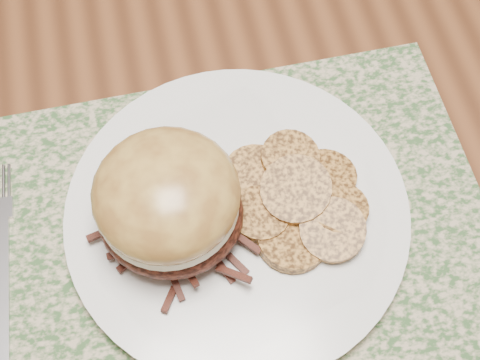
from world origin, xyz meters
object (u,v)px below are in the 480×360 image
(fork, at_px, (0,258))
(dining_table, at_px, (460,142))
(dinner_plate, at_px, (237,214))
(pork_sandwich, at_px, (168,202))

(fork, bearing_deg, dining_table, 11.61)
(dinner_plate, bearing_deg, pork_sandwich, -178.15)
(dinner_plate, relative_size, fork, 1.52)
(dining_table, relative_size, fork, 8.75)
(pork_sandwich, distance_m, fork, 0.15)
(dining_table, xyz_separation_m, dinner_plate, (-0.25, -0.07, 0.09))
(dinner_plate, height_order, fork, dinner_plate)
(fork, bearing_deg, pork_sandwich, 0.13)
(dining_table, height_order, pork_sandwich, pork_sandwich)
(pork_sandwich, relative_size, fork, 0.85)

